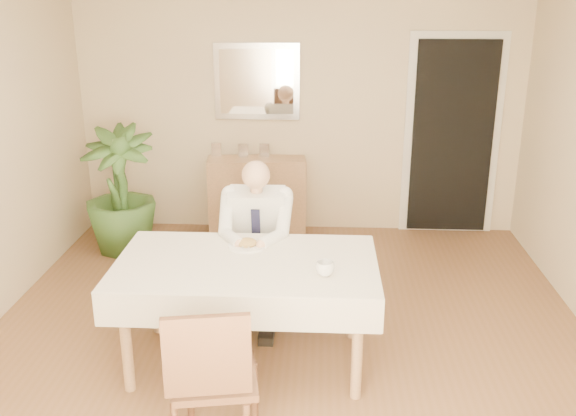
# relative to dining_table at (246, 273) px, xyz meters

# --- Properties ---
(room) EXTENTS (5.00, 5.02, 2.60)m
(room) POSITION_rel_dining_table_xyz_m (0.25, 0.16, 0.63)
(room) COLOR brown
(room) RESTS_ON ground
(window) EXTENTS (1.34, 0.04, 1.44)m
(window) POSITION_rel_dining_table_xyz_m (0.25, -2.31, 0.78)
(window) COLOR silver
(window) RESTS_ON room
(doorway) EXTENTS (0.96, 0.07, 2.10)m
(doorway) POSITION_rel_dining_table_xyz_m (1.80, 2.62, 0.33)
(doorway) COLOR silver
(doorway) RESTS_ON ground
(mirror) EXTENTS (0.86, 0.04, 0.76)m
(mirror) POSITION_rel_dining_table_xyz_m (-0.18, 2.63, 0.88)
(mirror) COLOR silver
(mirror) RESTS_ON room
(dining_table) EXTENTS (1.72, 1.02, 0.75)m
(dining_table) POSITION_rel_dining_table_xyz_m (0.00, 0.00, 0.00)
(dining_table) COLOR #AF7F53
(dining_table) RESTS_ON ground
(chair_far) EXTENTS (0.45, 0.45, 0.88)m
(chair_far) POSITION_rel_dining_table_xyz_m (-0.00, 0.88, -0.18)
(chair_far) COLOR #3C2317
(chair_far) RESTS_ON ground
(chair_near) EXTENTS (0.51, 0.51, 0.93)m
(chair_near) POSITION_rel_dining_table_xyz_m (-0.07, -0.96, -0.14)
(chair_near) COLOR #3C2317
(chair_near) RESTS_ON ground
(seated_man) EXTENTS (0.48, 0.72, 1.24)m
(seated_man) POSITION_rel_dining_table_xyz_m (0.00, 0.59, 0.02)
(seated_man) COLOR white
(seated_man) RESTS_ON ground
(plate) EXTENTS (0.26, 0.26, 0.02)m
(plate) POSITION_rel_dining_table_xyz_m (-0.02, 0.24, 0.09)
(plate) COLOR white
(plate) RESTS_ON dining_table
(food) EXTENTS (0.14, 0.14, 0.06)m
(food) POSITION_rel_dining_table_xyz_m (-0.02, 0.24, 0.11)
(food) COLOR olive
(food) RESTS_ON dining_table
(knife) EXTENTS (0.01, 0.13, 0.01)m
(knife) POSITION_rel_dining_table_xyz_m (0.02, 0.18, 0.11)
(knife) COLOR silver
(knife) RESTS_ON dining_table
(fork) EXTENTS (0.01, 0.13, 0.01)m
(fork) POSITION_rel_dining_table_xyz_m (-0.06, 0.18, 0.11)
(fork) COLOR silver
(fork) RESTS_ON dining_table
(coffee_mug) EXTENTS (0.13, 0.13, 0.09)m
(coffee_mug) POSITION_rel_dining_table_xyz_m (0.51, -0.19, 0.13)
(coffee_mug) COLOR white
(coffee_mug) RESTS_ON dining_table
(sideboard) EXTENTS (1.02, 0.44, 0.80)m
(sideboard) POSITION_rel_dining_table_xyz_m (-0.18, 2.48, -0.27)
(sideboard) COLOR #AF7F53
(sideboard) RESTS_ON ground
(photo_frame_left) EXTENTS (0.10, 0.02, 0.14)m
(photo_frame_left) POSITION_rel_dining_table_xyz_m (-0.60, 2.55, 0.20)
(photo_frame_left) COLOR silver
(photo_frame_left) RESTS_ON sideboard
(photo_frame_center) EXTENTS (0.10, 0.02, 0.14)m
(photo_frame_center) POSITION_rel_dining_table_xyz_m (-0.32, 2.52, 0.20)
(photo_frame_center) COLOR silver
(photo_frame_center) RESTS_ON sideboard
(photo_frame_right) EXTENTS (0.10, 0.02, 0.14)m
(photo_frame_right) POSITION_rel_dining_table_xyz_m (-0.11, 2.55, 0.20)
(photo_frame_right) COLOR silver
(photo_frame_right) RESTS_ON sideboard
(potted_palm) EXTENTS (0.74, 0.74, 1.22)m
(potted_palm) POSITION_rel_dining_table_xyz_m (-1.44, 1.92, -0.06)
(potted_palm) COLOR #2D4D1E
(potted_palm) RESTS_ON ground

